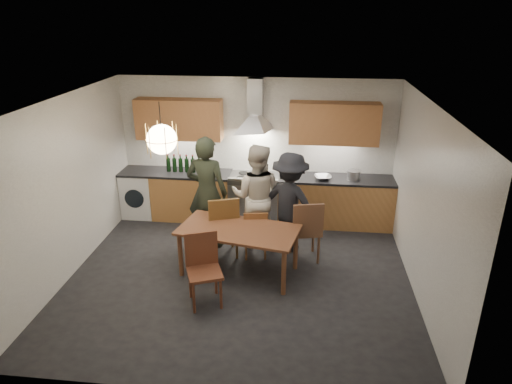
# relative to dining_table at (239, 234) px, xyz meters

# --- Properties ---
(ground) EXTENTS (5.00, 5.00, 0.00)m
(ground) POSITION_rel_dining_table_xyz_m (0.02, -0.11, -0.64)
(ground) COLOR black
(ground) RESTS_ON ground
(room_shell) EXTENTS (5.02, 4.52, 2.61)m
(room_shell) POSITION_rel_dining_table_xyz_m (0.02, -0.11, 1.06)
(room_shell) COLOR white
(room_shell) RESTS_ON ground
(counter_run) EXTENTS (5.00, 0.62, 0.90)m
(counter_run) POSITION_rel_dining_table_xyz_m (0.05, 1.84, -0.19)
(counter_run) COLOR tan
(counter_run) RESTS_ON ground
(range_stove) EXTENTS (0.90, 0.60, 0.92)m
(range_stove) POSITION_rel_dining_table_xyz_m (0.02, 1.83, -0.20)
(range_stove) COLOR silver
(range_stove) RESTS_ON ground
(wall_fixtures) EXTENTS (4.30, 0.54, 1.10)m
(wall_fixtures) POSITION_rel_dining_table_xyz_m (0.02, 1.96, 1.23)
(wall_fixtures) COLOR tan
(wall_fixtures) RESTS_ON ground
(pendant_lamp) EXTENTS (0.43, 0.43, 0.70)m
(pendant_lamp) POSITION_rel_dining_table_xyz_m (-0.98, -0.21, 1.46)
(pendant_lamp) COLOR black
(pendant_lamp) RESTS_ON ground
(dining_table) EXTENTS (1.86, 1.19, 0.73)m
(dining_table) POSITION_rel_dining_table_xyz_m (0.00, 0.00, 0.00)
(dining_table) COLOR brown
(dining_table) RESTS_ON ground
(chair_back_left) EXTENTS (0.60, 0.60, 1.05)m
(chair_back_left) POSITION_rel_dining_table_xyz_m (-0.30, 0.42, -0.04)
(chair_back_left) COLOR brown
(chair_back_left) RESTS_ON ground
(chair_back_mid) EXTENTS (0.42, 0.42, 0.82)m
(chair_back_mid) POSITION_rel_dining_table_xyz_m (0.20, 0.45, -0.17)
(chair_back_mid) COLOR brown
(chair_back_mid) RESTS_ON ground
(chair_back_right) EXTENTS (0.55, 0.55, 1.02)m
(chair_back_right) POSITION_rel_dining_table_xyz_m (0.99, 0.43, -0.06)
(chair_back_right) COLOR brown
(chair_back_right) RESTS_ON ground
(chair_front) EXTENTS (0.57, 0.57, 0.98)m
(chair_front) POSITION_rel_dining_table_xyz_m (-0.37, -0.74, -0.09)
(chair_front) COLOR #592C1A
(chair_front) RESTS_ON ground
(person_left) EXTENTS (0.75, 0.55, 1.88)m
(person_left) POSITION_rel_dining_table_xyz_m (-0.63, 0.81, 0.30)
(person_left) COLOR black
(person_left) RESTS_ON ground
(person_mid) EXTENTS (0.92, 0.75, 1.75)m
(person_mid) POSITION_rel_dining_table_xyz_m (0.17, 0.90, 0.23)
(person_mid) COLOR beige
(person_mid) RESTS_ON ground
(person_right) EXTENTS (1.22, 0.97, 1.65)m
(person_right) POSITION_rel_dining_table_xyz_m (0.71, 0.83, 0.18)
(person_right) COLOR black
(person_right) RESTS_ON ground
(mixing_bowl) EXTENTS (0.34, 0.34, 0.07)m
(mixing_bowl) POSITION_rel_dining_table_xyz_m (1.25, 1.75, 0.29)
(mixing_bowl) COLOR silver
(mixing_bowl) RESTS_ON counter_run
(stock_pot) EXTENTS (0.30, 0.30, 0.16)m
(stock_pot) POSITION_rel_dining_table_xyz_m (1.79, 1.80, 0.34)
(stock_pot) COLOR #B0AFB3
(stock_pot) RESTS_ON counter_run
(wine_bottles) EXTENTS (0.77, 0.08, 0.33)m
(wine_bottles) POSITION_rel_dining_table_xyz_m (-1.23, 1.86, 0.42)
(wine_bottles) COLOR black
(wine_bottles) RESTS_ON counter_run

